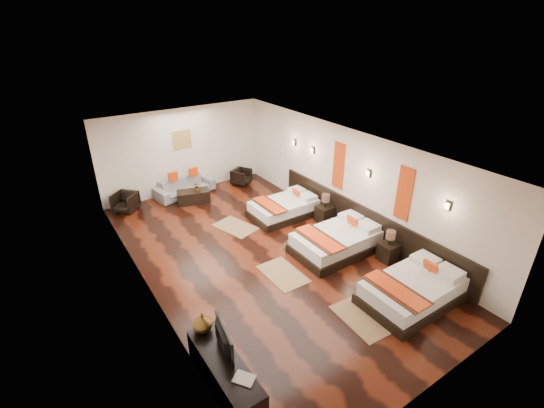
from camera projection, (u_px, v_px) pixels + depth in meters
floor at (261, 254)px, 9.59m from camera, size 5.50×9.50×0.01m
ceiling at (259, 147)px, 8.35m from camera, size 5.50×9.50×0.01m
back_wall at (183, 151)px, 12.51m from camera, size 5.50×0.01×2.80m
left_wall at (143, 238)px, 7.60m from camera, size 0.01×9.50×2.80m
right_wall at (346, 179)px, 10.34m from camera, size 0.01×9.50×2.80m
headboard_panel at (363, 222)px, 10.14m from camera, size 0.08×6.60×0.90m
bed_near at (413, 290)px, 7.90m from camera, size 2.12×1.33×0.81m
bed_mid at (337, 241)px, 9.61m from camera, size 2.18×1.37×0.83m
bed_far at (284, 208)px, 11.34m from camera, size 1.96×1.23×0.75m
nightstand_a at (388, 250)px, 9.24m from camera, size 0.41×0.41×0.81m
nightstand_b at (325, 212)px, 10.98m from camera, size 0.44×0.44×0.86m
jute_mat_near at (362, 318)px, 7.55m from camera, size 0.82×1.24×0.01m
jute_mat_mid at (283, 274)px, 8.84m from camera, size 0.75×1.20×0.01m
jute_mat_far at (235, 227)px, 10.82m from camera, size 1.06×1.36×0.01m
tv_console at (225, 373)px, 6.05m from camera, size 0.50×1.80×0.55m
tv at (219, 339)px, 6.02m from camera, size 0.25×0.83×0.48m
book at (241, 385)px, 5.53m from camera, size 0.37×0.39×0.03m
figurine at (202, 322)px, 6.43m from camera, size 0.36×0.36×0.36m
sofa at (185, 186)px, 12.68m from camera, size 2.08×1.10×0.58m
armchair_left at (125, 202)px, 11.59m from camera, size 0.91×0.91×0.60m
armchair_right at (242, 177)px, 13.50m from camera, size 0.81×0.81×0.55m
coffee_table at (194, 197)px, 12.18m from camera, size 1.10×0.76×0.40m
table_plant at (197, 186)px, 12.05m from camera, size 0.28×0.25×0.28m
orange_panel_a at (404, 194)px, 8.78m from camera, size 0.04×0.40×1.30m
orange_panel_b at (339, 166)px, 10.42m from camera, size 0.04×0.40×1.30m
sconce_near at (448, 206)px, 7.88m from camera, size 0.07×0.12×0.18m
sconce_mid at (369, 173)px, 9.52m from camera, size 0.07×0.12×0.18m
sconce_far at (313, 150)px, 11.16m from camera, size 0.07×0.12×0.18m
sconce_lounge at (294, 143)px, 11.83m from camera, size 0.07×0.12×0.18m
gold_artwork at (182, 139)px, 12.32m from camera, size 0.60×0.04×0.60m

